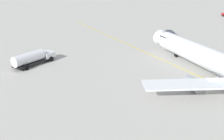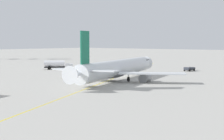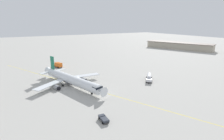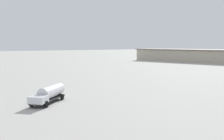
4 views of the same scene
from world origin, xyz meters
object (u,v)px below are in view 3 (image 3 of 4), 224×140
Objects in this scene: fuel_tanker_truck at (149,77)px; catering_truck_truck at (58,65)px; airliner_main at (71,80)px; baggage_truck_truck at (104,119)px.

catering_truck_truck is at bearing -104.49° from fuel_tanker_truck.
airliner_main is at bearing -66.78° from fuel_tanker_truck.
airliner_main is 4.99× the size of fuel_tanker_truck.
airliner_main is at bearing 1.23° from baggage_truck_truck.
catering_truck_truck is at bearing -0.33° from baggage_truck_truck.
airliner_main is 33.77m from baggage_truck_truck.
airliner_main reaches higher than fuel_tanker_truck.
airliner_main reaches higher than baggage_truck_truck.
catering_truck_truck is at bearing 159.03° from airliner_main.
catering_truck_truck reaches higher than baggage_truck_truck.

